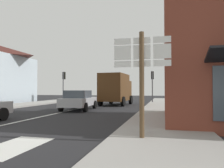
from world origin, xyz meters
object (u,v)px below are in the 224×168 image
object	(u,v)px
route_sign_post	(142,73)
traffic_light_far_left	(64,80)
delivery_truck	(116,88)
sedan_far	(79,100)
traffic_light_far_right	(152,80)

from	to	relation	value
route_sign_post	traffic_light_far_left	distance (m)	21.28
delivery_truck	route_sign_post	distance (m)	14.97
delivery_truck	route_sign_post	xyz separation A→B (m)	(4.05, -14.41, 0.35)
sedan_far	delivery_truck	xyz separation A→B (m)	(1.56, 5.70, 0.89)
delivery_truck	traffic_light_far_right	size ratio (longest dim) A/B	1.41
sedan_far	traffic_light_far_right	size ratio (longest dim) A/B	1.20
sedan_far	traffic_light_far_right	world-z (taller)	traffic_light_far_right
traffic_light_far_right	traffic_light_far_left	distance (m)	10.81
sedan_far	route_sign_post	xyz separation A→B (m)	(5.61, -8.71, 1.24)
delivery_truck	traffic_light_far_right	world-z (taller)	traffic_light_far_right
traffic_light_far_right	traffic_light_far_left	world-z (taller)	traffic_light_far_left
route_sign_post	traffic_light_far_right	xyz separation A→B (m)	(-0.67, 18.38, 0.68)
sedan_far	traffic_light_far_right	distance (m)	11.02
sedan_far	traffic_light_far_left	size ratio (longest dim) A/B	1.16
route_sign_post	traffic_light_far_right	distance (m)	18.40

